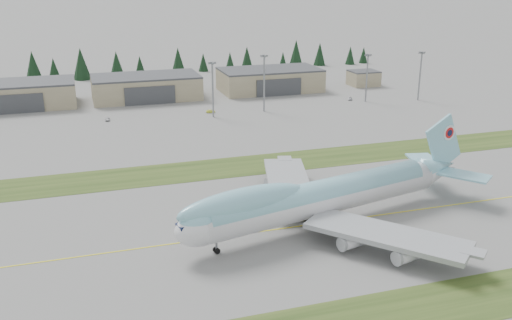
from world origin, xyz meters
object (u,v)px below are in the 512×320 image
object	(u,v)px
service_vehicle_c	(350,100)
boeing_747_freighter	(322,197)
service_vehicle_b	(211,113)
hangar_center	(146,87)
hangar_left	(17,94)
hangar_right	(270,80)
service_vehicle_a	(108,121)

from	to	relation	value
service_vehicle_c	boeing_747_freighter	bearing A→B (deg)	-90.42
service_vehicle_b	service_vehicle_c	xyz separation A→B (m)	(66.24, 4.65, 0.00)
hangar_center	service_vehicle_c	distance (m)	93.48
hangar_left	service_vehicle_b	size ratio (longest dim) A/B	13.00
hangar_left	service_vehicle_b	xyz separation A→B (m)	(76.73, -35.80, -5.39)
boeing_747_freighter	service_vehicle_b	bearing A→B (deg)	76.58
hangar_center	boeing_747_freighter	bearing A→B (deg)	-82.19
service_vehicle_b	hangar_right	bearing A→B (deg)	-43.95
boeing_747_freighter	hangar_left	distance (m)	168.74
boeing_747_freighter	hangar_left	world-z (taller)	boeing_747_freighter
hangar_center	service_vehicle_a	bearing A→B (deg)	-118.73
boeing_747_freighter	hangar_center	xyz separation A→B (m)	(-20.69, 150.80, -1.75)
service_vehicle_b	boeing_747_freighter	bearing A→B (deg)	-177.55
hangar_right	boeing_747_freighter	bearing A→B (deg)	-104.61
boeing_747_freighter	hangar_right	bearing A→B (deg)	62.49
hangar_left	service_vehicle_b	bearing A→B (deg)	-25.02
service_vehicle_c	service_vehicle_a	bearing A→B (deg)	-148.29
boeing_747_freighter	service_vehicle_a	bearing A→B (deg)	96.65
service_vehicle_a	service_vehicle_c	bearing A→B (deg)	9.04
service_vehicle_b	hangar_center	bearing A→B (deg)	34.21
hangar_left	hangar_right	distance (m)	115.00
hangar_right	service_vehicle_c	xyz separation A→B (m)	(27.97, -31.15, -5.39)
hangar_center	service_vehicle_b	xyz separation A→B (m)	(21.73, -35.80, -5.39)
boeing_747_freighter	service_vehicle_b	world-z (taller)	boeing_747_freighter
service_vehicle_a	service_vehicle_c	size ratio (longest dim) A/B	0.92
service_vehicle_a	hangar_right	bearing A→B (deg)	30.73
boeing_747_freighter	service_vehicle_c	size ratio (longest dim) A/B	19.65
hangar_center	hangar_right	xyz separation A→B (m)	(60.00, 0.00, 0.00)
hangar_left	hangar_right	world-z (taller)	same
service_vehicle_b	hangar_left	bearing A→B (deg)	67.95
boeing_747_freighter	service_vehicle_b	distance (m)	115.22
hangar_left	service_vehicle_b	world-z (taller)	hangar_left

